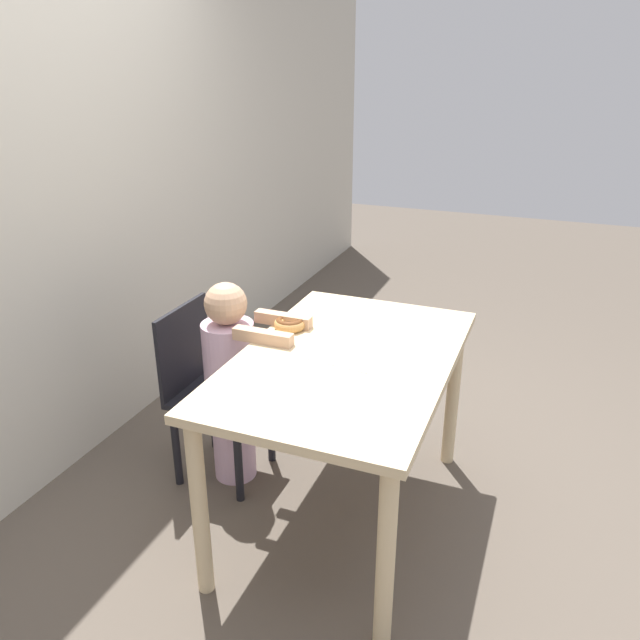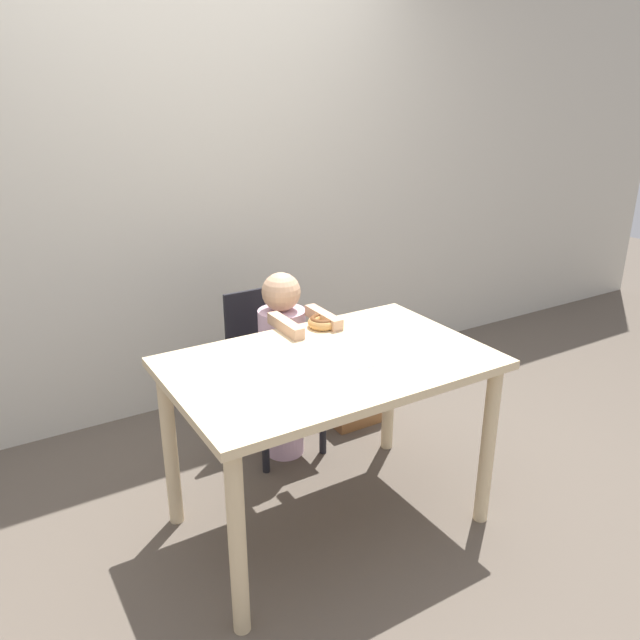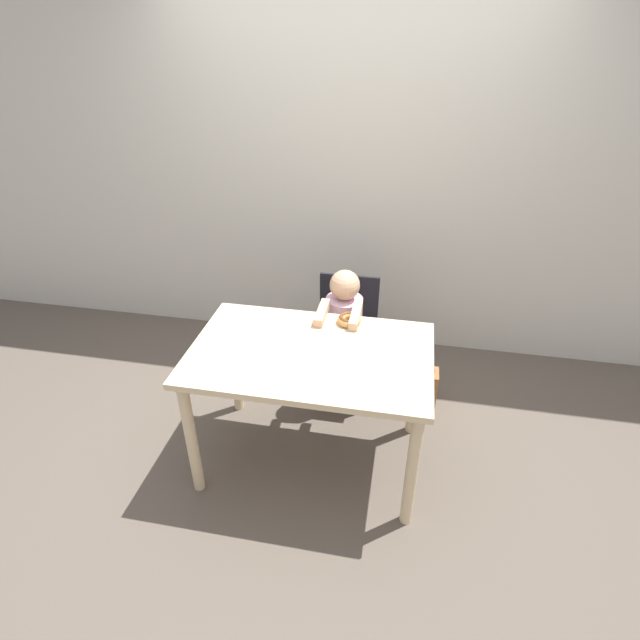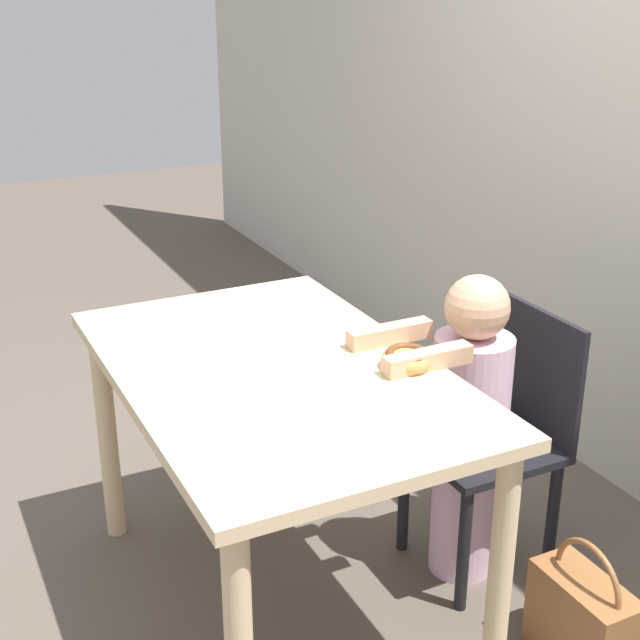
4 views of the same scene
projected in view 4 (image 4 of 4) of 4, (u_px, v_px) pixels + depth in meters
The scene contains 7 objects.
ground_plane at pixel (280, 603), 2.61m from camera, with size 12.00×12.00×0.00m, color brown.
dining_table at pixel (275, 403), 2.37m from camera, with size 1.25×0.79×0.76m.
chair at pixel (497, 437), 2.66m from camera, with size 0.39×0.38×0.81m.
child_figure at pixel (467, 426), 2.59m from camera, with size 0.24×0.46×0.95m.
donut at pixel (407, 358), 2.32m from camera, with size 0.13×0.13×0.05m.
napkin at pixel (277, 371), 2.30m from camera, with size 0.28×0.28×0.00m.
handbag at pixel (582, 620), 2.34m from camera, with size 0.29×0.14×0.38m.
Camera 4 is at (1.95, -0.84, 1.74)m, focal length 50.00 mm.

